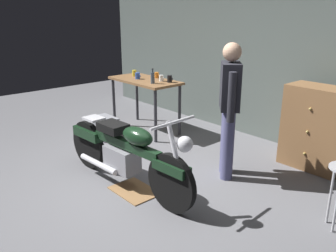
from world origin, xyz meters
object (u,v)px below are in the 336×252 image
(motorcycle, at_px, (125,152))
(wooden_dresser, at_px, (316,128))
(storage_bin, at_px, (104,127))
(mug_orange_travel, at_px, (157,75))
(bottle, at_px, (153,78))
(mug_black_matte, at_px, (170,79))
(person_standing, at_px, (229,105))
(mug_yellow_tall, at_px, (134,73))
(mug_white_ceramic, at_px, (161,78))
(mug_blue_enamel, at_px, (138,76))

(motorcycle, bearing_deg, wooden_dresser, 58.36)
(wooden_dresser, distance_m, storage_bin, 3.24)
(motorcycle, relative_size, wooden_dresser, 1.99)
(mug_orange_travel, height_order, bottle, bottle)
(motorcycle, bearing_deg, mug_black_matte, 119.31)
(person_standing, height_order, wooden_dresser, person_standing)
(person_standing, relative_size, mug_orange_travel, 14.67)
(storage_bin, relative_size, mug_black_matte, 3.82)
(mug_yellow_tall, relative_size, mug_black_matte, 0.95)
(mug_black_matte, bearing_deg, bottle, -112.00)
(wooden_dresser, relative_size, mug_yellow_tall, 10.04)
(bottle, bearing_deg, mug_white_ceramic, 102.74)
(mug_orange_travel, height_order, mug_blue_enamel, mug_blue_enamel)
(motorcycle, xyz_separation_m, bottle, (-1.15, 1.36, 0.55))
(mug_yellow_tall, bearing_deg, wooden_dresser, 12.20)
(motorcycle, xyz_separation_m, mug_black_matte, (-1.04, 1.63, 0.51))
(wooden_dresser, xyz_separation_m, mug_yellow_tall, (-3.07, -0.66, 0.40))
(mug_black_matte, relative_size, mug_orange_travel, 1.01)
(mug_blue_enamel, distance_m, bottle, 0.48)
(mug_white_ceramic, height_order, bottle, bottle)
(motorcycle, xyz_separation_m, storage_bin, (-1.66, 0.74, -0.28))
(person_standing, relative_size, storage_bin, 3.80)
(wooden_dresser, bearing_deg, mug_white_ceramic, -165.55)
(wooden_dresser, relative_size, mug_white_ceramic, 10.33)
(mug_orange_travel, height_order, mug_white_ceramic, mug_white_ceramic)
(mug_white_ceramic, bearing_deg, motorcycle, -52.95)
(mug_black_matte, bearing_deg, motorcycle, -57.45)
(person_standing, xyz_separation_m, mug_black_matte, (-1.63, 0.49, 0.03))
(mug_black_matte, height_order, mug_white_ceramic, mug_black_matte)
(bottle, bearing_deg, mug_black_matte, 68.00)
(mug_black_matte, height_order, bottle, bottle)
(mug_white_ceramic, xyz_separation_m, mug_blue_enamel, (-0.42, -0.17, 0.00))
(mug_orange_travel, bearing_deg, mug_white_ceramic, -25.08)
(mug_black_matte, xyz_separation_m, mug_white_ceramic, (-0.16, -0.04, -0.01))
(bottle, bearing_deg, motorcycle, -49.86)
(motorcycle, height_order, mug_orange_travel, mug_orange_travel)
(storage_bin, distance_m, mug_yellow_tall, 1.14)
(wooden_dresser, distance_m, mug_yellow_tall, 3.17)
(motorcycle, xyz_separation_m, mug_yellow_tall, (-1.88, 1.54, 0.50))
(person_standing, distance_m, mug_orange_travel, 2.15)
(person_standing, height_order, mug_yellow_tall, person_standing)
(person_standing, xyz_separation_m, wooden_dresser, (0.60, 1.07, -0.38))
(mug_black_matte, bearing_deg, storage_bin, -124.92)
(mug_white_ceramic, bearing_deg, mug_yellow_tall, -175.98)
(motorcycle, relative_size, storage_bin, 4.98)
(person_standing, bearing_deg, mug_yellow_tall, 36.95)
(person_standing, distance_m, bottle, 1.75)
(wooden_dresser, bearing_deg, bottle, -160.16)
(motorcycle, distance_m, mug_black_matte, 2.00)
(storage_bin, height_order, mug_blue_enamel, mug_blue_enamel)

